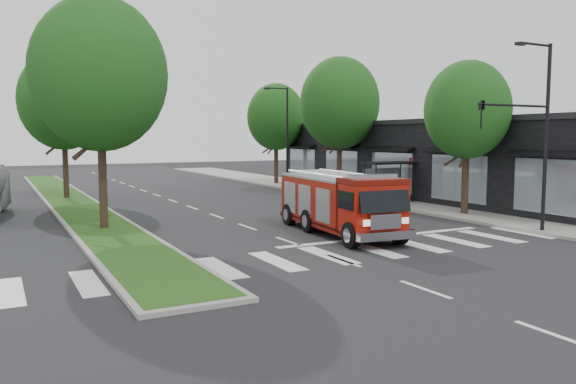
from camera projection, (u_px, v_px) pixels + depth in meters
name	position (u px, v px, depth m)	size (l,w,h in m)	color
ground	(288.00, 241.00, 22.27)	(140.00, 140.00, 0.00)	black
sidewalk_right	(385.00, 199.00, 36.87)	(5.00, 80.00, 0.15)	gray
median	(71.00, 202.00, 35.32)	(3.00, 50.00, 0.15)	gray
storefront_row	(438.00, 161.00, 38.72)	(8.00, 30.00, 5.00)	black
bus_shelter	(387.00, 171.00, 34.44)	(3.20, 1.60, 2.61)	black
tree_right_near	(467.00, 110.00, 28.83)	(4.40, 4.40, 8.05)	black
tree_right_mid	(340.00, 103.00, 39.30)	(5.60, 5.60, 9.72)	black
tree_right_far	(276.00, 117.00, 48.16)	(5.00, 5.00, 8.73)	black
tree_median_near	(99.00, 74.00, 24.10)	(5.80, 5.80, 10.16)	black
tree_median_far	(63.00, 101.00, 36.45)	(5.60, 5.60, 9.72)	black
streetlight_right_near	(532.00, 124.00, 23.19)	(4.08, 0.22, 8.00)	black
streetlight_right_far	(286.00, 133.00, 44.24)	(2.11, 0.20, 8.00)	black
fire_engine	(339.00, 203.00, 23.90)	(3.09, 8.05, 2.73)	#5B0C04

